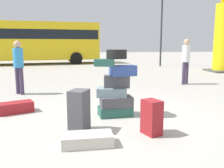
{
  "coord_description": "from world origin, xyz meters",
  "views": [
    {
      "loc": [
        -0.67,
        -4.97,
        1.55
      ],
      "look_at": [
        0.06,
        0.64,
        0.61
      ],
      "focal_mm": 39.04,
      "sensor_mm": 36.0,
      "label": 1
    }
  ],
  "objects_px": {
    "lamp_post": "(162,8)",
    "parked_bus": "(29,40)",
    "suitcase_charcoal_behind_tower": "(79,111)",
    "suitcase_maroon_foreground_far": "(15,107)",
    "person_bearded_onlooker": "(18,63)",
    "suitcase_tower": "(116,88)",
    "suitcase_cream_white_trunk": "(87,140)",
    "suitcase_maroon_left_side": "(152,117)",
    "person_tourist_with_camera": "(186,57)"
  },
  "relations": [
    {
      "from": "parked_bus",
      "to": "person_bearded_onlooker",
      "type": "bearing_deg",
      "value": -89.54
    },
    {
      "from": "suitcase_maroon_foreground_far",
      "to": "suitcase_cream_white_trunk",
      "type": "height_order",
      "value": "suitcase_maroon_foreground_far"
    },
    {
      "from": "person_bearded_onlooker",
      "to": "suitcase_maroon_left_side",
      "type": "bearing_deg",
      "value": -7.83
    },
    {
      "from": "suitcase_cream_white_trunk",
      "to": "person_bearded_onlooker",
      "type": "relative_size",
      "value": 0.48
    },
    {
      "from": "suitcase_charcoal_behind_tower",
      "to": "suitcase_maroon_left_side",
      "type": "xyz_separation_m",
      "value": [
        1.24,
        -0.31,
        -0.07
      ]
    },
    {
      "from": "lamp_post",
      "to": "parked_bus",
      "type": "bearing_deg",
      "value": 162.25
    },
    {
      "from": "parked_bus",
      "to": "suitcase_cream_white_trunk",
      "type": "bearing_deg",
      "value": -85.22
    },
    {
      "from": "parked_bus",
      "to": "lamp_post",
      "type": "distance_m",
      "value": 10.11
    },
    {
      "from": "suitcase_cream_white_trunk",
      "to": "person_tourist_with_camera",
      "type": "distance_m",
      "value": 6.66
    },
    {
      "from": "suitcase_maroon_left_side",
      "to": "person_tourist_with_camera",
      "type": "height_order",
      "value": "person_tourist_with_camera"
    },
    {
      "from": "suitcase_cream_white_trunk",
      "to": "suitcase_charcoal_behind_tower",
      "type": "bearing_deg",
      "value": 99.16
    },
    {
      "from": "person_bearded_onlooker",
      "to": "suitcase_cream_white_trunk",
      "type": "bearing_deg",
      "value": -21.42
    },
    {
      "from": "person_tourist_with_camera",
      "to": "parked_bus",
      "type": "distance_m",
      "value": 13.22
    },
    {
      "from": "suitcase_maroon_left_side",
      "to": "lamp_post",
      "type": "xyz_separation_m",
      "value": [
        4.36,
        12.54,
        3.64
      ]
    },
    {
      "from": "person_bearded_onlooker",
      "to": "person_tourist_with_camera",
      "type": "relative_size",
      "value": 0.95
    },
    {
      "from": "person_bearded_onlooker",
      "to": "person_tourist_with_camera",
      "type": "xyz_separation_m",
      "value": [
        5.88,
        1.14,
        0.05
      ]
    },
    {
      "from": "suitcase_tower",
      "to": "parked_bus",
      "type": "bearing_deg",
      "value": 107.81
    },
    {
      "from": "suitcase_cream_white_trunk",
      "to": "person_bearded_onlooker",
      "type": "xyz_separation_m",
      "value": [
        -1.96,
        4.16,
        0.89
      ]
    },
    {
      "from": "suitcase_tower",
      "to": "suitcase_cream_white_trunk",
      "type": "relative_size",
      "value": 1.83
    },
    {
      "from": "parked_bus",
      "to": "lamp_post",
      "type": "bearing_deg",
      "value": -26.92
    },
    {
      "from": "suitcase_charcoal_behind_tower",
      "to": "person_bearded_onlooker",
      "type": "height_order",
      "value": "person_bearded_onlooker"
    },
    {
      "from": "suitcase_tower",
      "to": "suitcase_charcoal_behind_tower",
      "type": "distance_m",
      "value": 1.2
    },
    {
      "from": "suitcase_maroon_foreground_far",
      "to": "person_tourist_with_camera",
      "type": "bearing_deg",
      "value": 6.46
    },
    {
      "from": "person_bearded_onlooker",
      "to": "parked_bus",
      "type": "distance_m",
      "value": 11.93
    },
    {
      "from": "suitcase_charcoal_behind_tower",
      "to": "suitcase_cream_white_trunk",
      "type": "distance_m",
      "value": 0.71
    },
    {
      "from": "suitcase_tower",
      "to": "person_bearded_onlooker",
      "type": "xyz_separation_m",
      "value": [
        -2.62,
        2.63,
        0.37
      ]
    },
    {
      "from": "suitcase_maroon_foreground_far",
      "to": "parked_bus",
      "type": "distance_m",
      "value": 14.17
    },
    {
      "from": "suitcase_tower",
      "to": "suitcase_maroon_left_side",
      "type": "height_order",
      "value": "suitcase_tower"
    },
    {
      "from": "lamp_post",
      "to": "suitcase_maroon_left_side",
      "type": "bearing_deg",
      "value": -109.15
    },
    {
      "from": "suitcase_charcoal_behind_tower",
      "to": "suitcase_tower",
      "type": "bearing_deg",
      "value": 71.69
    },
    {
      "from": "person_bearded_onlooker",
      "to": "person_tourist_with_camera",
      "type": "height_order",
      "value": "person_tourist_with_camera"
    },
    {
      "from": "person_bearded_onlooker",
      "to": "lamp_post",
      "type": "bearing_deg",
      "value": 92.93
    },
    {
      "from": "parked_bus",
      "to": "lamp_post",
      "type": "xyz_separation_m",
      "value": [
        9.42,
        -3.01,
        2.1
      ]
    },
    {
      "from": "suitcase_tower",
      "to": "person_tourist_with_camera",
      "type": "distance_m",
      "value": 5.01
    },
    {
      "from": "suitcase_tower",
      "to": "suitcase_cream_white_trunk",
      "type": "xyz_separation_m",
      "value": [
        -0.67,
        -1.52,
        -0.52
      ]
    },
    {
      "from": "suitcase_tower",
      "to": "suitcase_maroon_left_side",
      "type": "bearing_deg",
      "value": -69.28
    },
    {
      "from": "suitcase_cream_white_trunk",
      "to": "person_tourist_with_camera",
      "type": "xyz_separation_m",
      "value": [
        3.93,
        5.3,
        0.94
      ]
    },
    {
      "from": "suitcase_maroon_left_side",
      "to": "lamp_post",
      "type": "bearing_deg",
      "value": 48.81
    },
    {
      "from": "suitcase_maroon_left_side",
      "to": "parked_bus",
      "type": "relative_size",
      "value": 0.06
    },
    {
      "from": "suitcase_tower",
      "to": "parked_bus",
      "type": "height_order",
      "value": "parked_bus"
    },
    {
      "from": "suitcase_charcoal_behind_tower",
      "to": "person_tourist_with_camera",
      "type": "bearing_deg",
      "value": 72.54
    },
    {
      "from": "suitcase_maroon_foreground_far",
      "to": "parked_bus",
      "type": "relative_size",
      "value": 0.07
    },
    {
      "from": "suitcase_charcoal_behind_tower",
      "to": "lamp_post",
      "type": "relative_size",
      "value": 0.12
    },
    {
      "from": "suitcase_maroon_foreground_far",
      "to": "person_bearded_onlooker",
      "type": "xyz_separation_m",
      "value": [
        -0.39,
        2.13,
        0.86
      ]
    },
    {
      "from": "suitcase_maroon_left_side",
      "to": "person_bearded_onlooker",
      "type": "bearing_deg",
      "value": 106.76
    },
    {
      "from": "suitcase_maroon_left_side",
      "to": "suitcase_charcoal_behind_tower",
      "type": "bearing_deg",
      "value": 143.86
    },
    {
      "from": "suitcase_maroon_left_side",
      "to": "suitcase_maroon_foreground_far",
      "type": "xyz_separation_m",
      "value": [
        -2.69,
        1.69,
        -0.18
      ]
    },
    {
      "from": "suitcase_charcoal_behind_tower",
      "to": "person_bearded_onlooker",
      "type": "relative_size",
      "value": 0.46
    },
    {
      "from": "suitcase_tower",
      "to": "suitcase_maroon_foreground_far",
      "type": "bearing_deg",
      "value": 167.35
    },
    {
      "from": "suitcase_charcoal_behind_tower",
      "to": "suitcase_maroon_foreground_far",
      "type": "xyz_separation_m",
      "value": [
        -1.45,
        1.38,
        -0.25
      ]
    }
  ]
}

